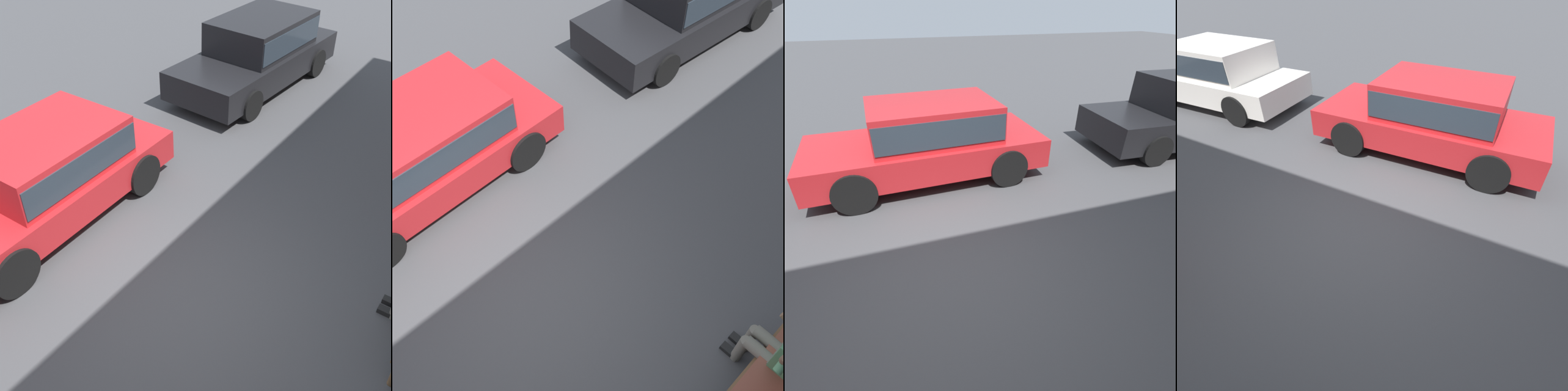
% 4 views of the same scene
% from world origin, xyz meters
% --- Properties ---
extents(ground_plane, '(60.00, 60.00, 0.00)m').
position_xyz_m(ground_plane, '(0.00, 0.00, 0.00)').
color(ground_plane, '#424244').
extents(parked_car_near, '(4.44, 2.00, 1.51)m').
position_xyz_m(parked_car_near, '(-5.98, -2.32, 0.81)').
color(parked_car_near, black).
rests_on(parked_car_near, ground_plane).
extents(parked_car_mid, '(4.15, 1.89, 1.38)m').
position_xyz_m(parked_car_mid, '(-0.21, -2.55, 0.76)').
color(parked_car_mid, red).
rests_on(parked_car_mid, ground_plane).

